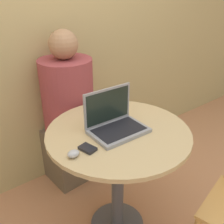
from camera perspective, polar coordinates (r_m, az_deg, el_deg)
ground_plane at (r=2.00m, az=1.12°, el=-23.24°), size 12.00×12.00×0.00m
back_wall at (r=2.01m, az=-14.50°, el=19.34°), size 7.00×0.05×2.60m
round_table at (r=1.59m, az=1.32°, el=-9.08°), size 0.83×0.83×0.77m
laptop at (r=1.48m, az=0.63°, el=-2.22°), size 0.32×0.23×0.23m
cell_phone at (r=1.34m, az=-5.33°, el=-7.91°), size 0.08×0.10×0.02m
computer_mouse at (r=1.29m, az=-8.41°, el=-8.98°), size 0.06×0.05×0.04m
person_seated at (r=2.14m, az=-10.06°, el=-2.11°), size 0.40×0.61×1.25m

